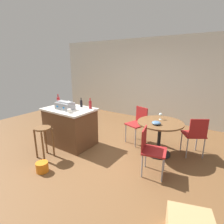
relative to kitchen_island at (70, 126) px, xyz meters
name	(u,v)px	position (x,y,z in m)	size (l,w,h in m)	color
ground_plane	(105,154)	(1.01, 0.03, -0.45)	(8.80, 8.80, 0.00)	brown
back_wall	(158,80)	(1.01, 2.99, 0.90)	(8.00, 0.10, 2.70)	beige
kitchen_island	(70,126)	(0.00, 0.00, 0.00)	(1.16, 0.81, 0.89)	brown
wooden_stool	(44,136)	(0.03, -0.75, 0.03)	(0.32, 0.32, 0.66)	brown
dining_table	(160,130)	(1.95, 0.71, 0.11)	(0.95, 0.95, 0.74)	black
folding_chair_near	(150,148)	(2.06, -0.06, 0.05)	(0.48, 0.48, 0.85)	maroon
folding_chair_far	(195,134)	(2.59, 1.03, 0.06)	(0.55, 0.55, 0.87)	maroon
folding_chair_left	(138,122)	(1.30, 1.00, 0.08)	(0.51, 0.51, 0.88)	maroon
toolbox	(65,106)	(-0.02, -0.10, 0.53)	(0.42, 0.27, 0.18)	gray
bottle_0	(58,101)	(-0.45, 0.07, 0.55)	(0.07, 0.07, 0.28)	maroon
bottle_1	(90,105)	(0.41, 0.28, 0.54)	(0.07, 0.07, 0.25)	maroon
bottle_2	(81,103)	(0.14, 0.27, 0.53)	(0.06, 0.06, 0.22)	black
cup_0	(69,111)	(0.29, -0.25, 0.49)	(0.11, 0.08, 0.08)	white
cup_1	(68,103)	(-0.30, 0.25, 0.49)	(0.11, 0.07, 0.09)	white
cup_2	(61,105)	(-0.30, 0.02, 0.49)	(0.11, 0.08, 0.08)	tan
cup_3	(73,104)	(-0.09, 0.21, 0.49)	(0.12, 0.08, 0.09)	#383838
wine_glass	(161,115)	(1.89, 0.87, 0.39)	(0.07, 0.07, 0.14)	silver
serving_bowl	(156,123)	(1.93, 0.50, 0.32)	(0.18, 0.18, 0.07)	#4C7099
plastic_bucket	(42,167)	(0.42, -1.12, -0.36)	(0.22, 0.22, 0.18)	orange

